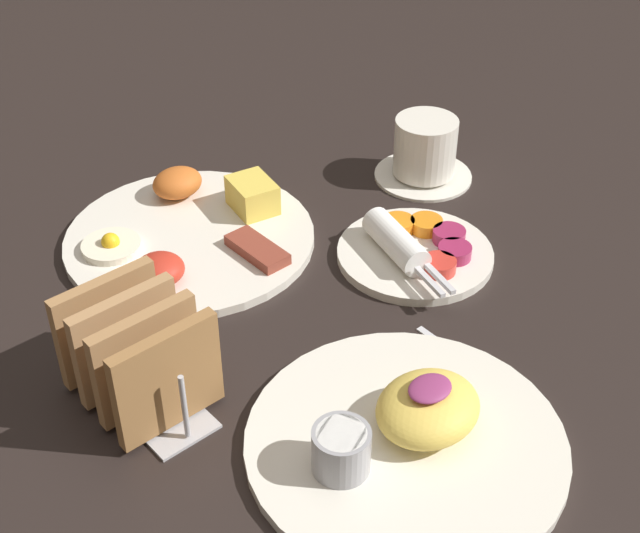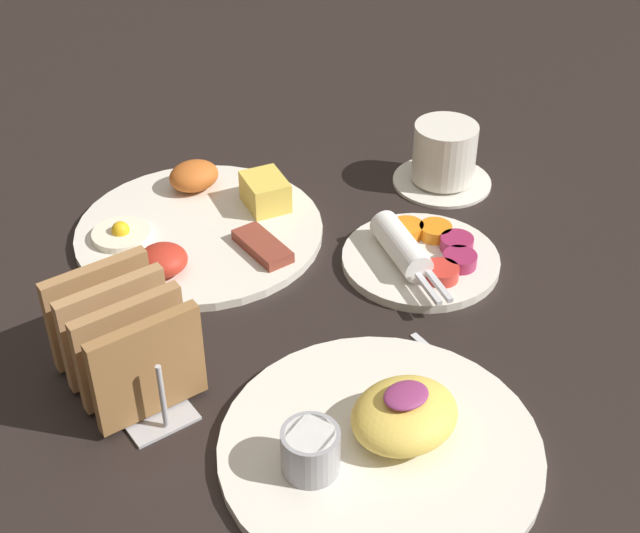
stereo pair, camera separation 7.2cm
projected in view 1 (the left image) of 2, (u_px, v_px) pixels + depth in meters
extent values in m
plane|color=black|center=(273.00, 328.00, 0.87)|extent=(3.00, 3.00, 0.00)
cylinder|color=silver|center=(190.00, 238.00, 0.99)|extent=(0.28, 0.28, 0.01)
cube|color=#E5C64C|center=(252.00, 195.00, 1.02)|extent=(0.05, 0.06, 0.04)
ellipsoid|color=#C66023|center=(177.00, 183.00, 1.04)|extent=(0.06, 0.05, 0.03)
cylinder|color=#F4EACC|center=(111.00, 246.00, 0.96)|extent=(0.06, 0.06, 0.01)
sphere|color=yellow|center=(111.00, 242.00, 0.95)|extent=(0.02, 0.02, 0.02)
ellipsoid|color=red|center=(159.00, 269.00, 0.91)|extent=(0.05, 0.05, 0.03)
cube|color=brown|center=(257.00, 250.00, 0.95)|extent=(0.03, 0.08, 0.01)
cylinder|color=silver|center=(415.00, 254.00, 0.96)|extent=(0.17, 0.17, 0.01)
cylinder|color=red|center=(439.00, 266.00, 0.93)|extent=(0.04, 0.04, 0.01)
cylinder|color=#99234C|center=(455.00, 252.00, 0.95)|extent=(0.04, 0.04, 0.01)
cylinder|color=#99234C|center=(449.00, 235.00, 0.97)|extent=(0.04, 0.04, 0.01)
cylinder|color=orange|center=(426.00, 225.00, 0.99)|extent=(0.04, 0.04, 0.01)
cylinder|color=orange|center=(398.00, 225.00, 0.99)|extent=(0.04, 0.04, 0.01)
cylinder|color=white|center=(399.00, 243.00, 0.94)|extent=(0.06, 0.10, 0.03)
cube|color=silver|center=(440.00, 279.00, 0.89)|extent=(0.02, 0.05, 0.00)
cube|color=silver|center=(430.00, 282.00, 0.89)|extent=(0.02, 0.05, 0.00)
cylinder|color=silver|center=(406.00, 443.00, 0.75)|extent=(0.27, 0.27, 0.01)
ellipsoid|color=#EAC651|center=(428.00, 408.00, 0.74)|extent=(0.10, 0.09, 0.04)
ellipsoid|color=#8C3366|center=(430.00, 388.00, 0.73)|extent=(0.04, 0.03, 0.01)
cylinder|color=#99999E|center=(341.00, 450.00, 0.71)|extent=(0.05, 0.05, 0.04)
cylinder|color=white|center=(341.00, 436.00, 0.70)|extent=(0.04, 0.04, 0.01)
cube|color=#B7B7BC|center=(144.00, 393.00, 0.80)|extent=(0.06, 0.15, 0.01)
cube|color=olive|center=(168.00, 380.00, 0.74)|extent=(0.10, 0.01, 0.10)
cube|color=#A37547|center=(147.00, 360.00, 0.76)|extent=(0.10, 0.01, 0.10)
cube|color=#AB7D4F|center=(127.00, 341.00, 0.78)|extent=(0.10, 0.01, 0.10)
cube|color=#A27446|center=(108.00, 323.00, 0.79)|extent=(0.10, 0.01, 0.10)
cylinder|color=#B7B7BC|center=(184.00, 406.00, 0.73)|extent=(0.01, 0.01, 0.07)
cylinder|color=#B7B7BC|center=(98.00, 323.00, 0.82)|extent=(0.01, 0.01, 0.07)
cylinder|color=silver|center=(423.00, 174.00, 1.10)|extent=(0.12, 0.12, 0.01)
cylinder|color=silver|center=(425.00, 146.00, 1.08)|extent=(0.08, 0.08, 0.07)
cylinder|color=#381E0F|center=(427.00, 124.00, 1.06)|extent=(0.06, 0.06, 0.01)
cube|color=silver|center=(460.00, 356.00, 0.84)|extent=(0.01, 0.11, 0.00)
ellipsoid|color=silver|center=(514.00, 393.00, 0.79)|extent=(0.02, 0.02, 0.01)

